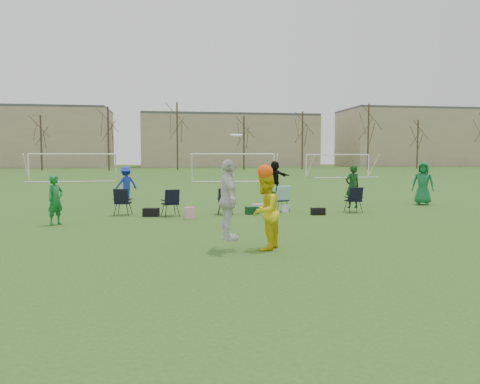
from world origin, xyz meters
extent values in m
plane|color=#2E531A|center=(0.00, 0.00, 0.00)|extent=(260.00, 260.00, 0.00)
imported|color=#136F2A|center=(-5.24, 6.11, 0.78)|extent=(0.63, 0.68, 1.56)
imported|color=#182BB7|center=(-3.77, 14.12, 0.83)|extent=(1.24, 1.04, 1.67)
imported|color=#126835|center=(9.42, 10.15, 0.95)|extent=(1.11, 1.03, 1.90)
imported|color=black|center=(4.61, 18.37, 0.95)|extent=(1.69, 1.59, 1.90)
imported|color=white|center=(-0.46, 1.28, 1.15)|extent=(0.52, 1.09, 1.81)
imported|color=yellow|center=(0.39, 1.30, 0.87)|extent=(1.01, 1.07, 1.74)
sphere|color=#FD510D|center=(0.39, 1.30, 1.77)|extent=(0.35, 0.35, 0.35)
cylinder|color=white|center=(-0.28, 1.23, 2.59)|extent=(0.27, 0.27, 0.07)
imported|color=#103B16|center=(5.25, 8.02, 0.98)|extent=(0.67, 0.51, 1.66)
cube|color=black|center=(-2.38, 7.79, 0.15)|extent=(0.60, 0.41, 0.30)
cube|color=pink|center=(-1.05, 6.96, 0.20)|extent=(0.37, 0.25, 0.40)
cube|color=#0E351A|center=(1.29, 7.87, 0.14)|extent=(0.51, 0.38, 0.28)
cube|color=silver|center=(1.61, 8.47, 0.16)|extent=(0.42, 0.30, 0.32)
cylinder|color=white|center=(2.65, 8.24, 0.15)|extent=(0.26, 0.26, 0.30)
cube|color=black|center=(3.64, 7.30, 0.13)|extent=(0.51, 0.27, 0.26)
cube|color=black|center=(-3.40, 8.37, 0.48)|extent=(0.70, 0.70, 0.96)
cube|color=black|center=(-1.70, 7.78, 0.48)|extent=(0.74, 0.74, 0.96)
cube|color=black|center=(0.31, 8.04, 0.48)|extent=(0.66, 0.66, 0.96)
cube|color=black|center=(2.50, 8.48, 0.48)|extent=(0.75, 0.75, 0.96)
cube|color=black|center=(5.25, 7.92, 0.48)|extent=(0.61, 0.61, 0.96)
cylinder|color=white|center=(-13.64, 33.68, 1.20)|extent=(0.12, 0.12, 2.40)
cylinder|color=white|center=(-6.36, 34.32, 1.20)|extent=(0.12, 0.12, 2.40)
cylinder|color=white|center=(-10.00, 34.00, 2.40)|extent=(7.28, 0.76, 0.12)
cylinder|color=white|center=(0.36, 32.25, 1.20)|extent=(0.12, 0.12, 2.40)
cylinder|color=white|center=(7.64, 31.75, 1.20)|extent=(0.12, 0.12, 2.40)
cylinder|color=white|center=(4.00, 32.00, 2.40)|extent=(7.29, 0.63, 0.12)
cylinder|color=white|center=(12.39, 37.49, 1.20)|extent=(0.12, 0.12, 2.40)
cylinder|color=white|center=(19.61, 38.51, 1.20)|extent=(0.12, 0.12, 2.40)
cylinder|color=white|center=(16.00, 38.00, 2.40)|extent=(7.25, 1.13, 0.12)
cylinder|color=#382B21|center=(-22.00, 71.50, 4.50)|extent=(0.28, 0.28, 9.00)
cylinder|color=#382B21|center=(-11.00, 68.50, 5.10)|extent=(0.28, 0.28, 10.20)
cylinder|color=#382B21|center=(0.00, 71.50, 5.70)|extent=(0.28, 0.28, 11.40)
cylinder|color=#382B21|center=(11.00, 68.50, 4.50)|extent=(0.28, 0.28, 9.00)
cylinder|color=#382B21|center=(22.00, 71.50, 5.10)|extent=(0.28, 0.28, 10.20)
cylinder|color=#382B21|center=(33.00, 68.50, 5.70)|extent=(0.28, 0.28, 11.40)
cylinder|color=#382B21|center=(44.00, 71.50, 4.50)|extent=(0.28, 0.28, 9.00)
cube|color=tan|center=(-35.00, 96.00, 6.00)|extent=(42.00, 16.00, 12.00)
cube|color=tan|center=(12.00, 96.00, 5.50)|extent=(38.00, 16.00, 11.00)
cube|color=tan|center=(55.00, 96.00, 6.50)|extent=(30.00, 16.00, 13.00)
camera|label=1|loc=(-1.81, -9.04, 2.10)|focal=35.00mm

